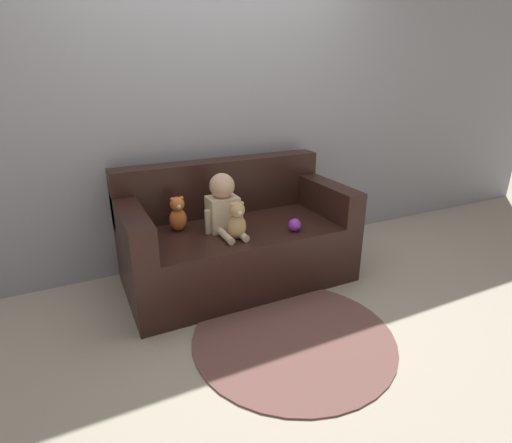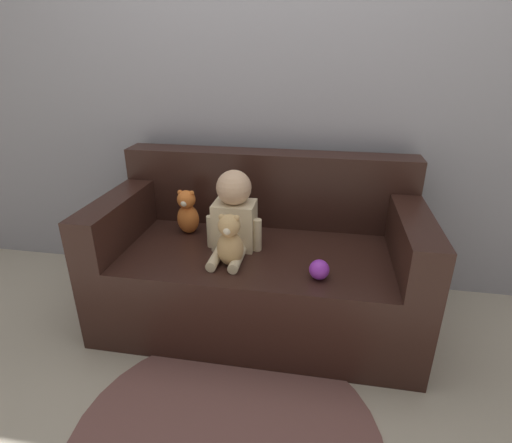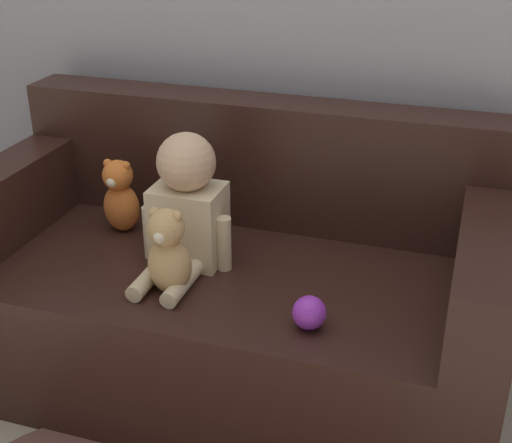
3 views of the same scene
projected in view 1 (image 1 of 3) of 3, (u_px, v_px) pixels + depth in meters
The scene contains 8 objects.
ground_plane at pixel (239, 279), 3.14m from camera, with size 12.00×12.00×0.00m, color #B7AD99.
wall_back at pixel (210, 103), 3.10m from camera, with size 8.00×0.05×2.60m.
couch at pixel (236, 239), 3.07m from camera, with size 1.68×0.85×0.89m.
person_baby at pixel (223, 205), 2.83m from camera, with size 0.29×0.38×0.42m.
teddy_bear_brown at pixel (237, 221), 2.70m from camera, with size 0.13×0.12×0.27m.
plush_toy_side at pixel (178, 214), 2.84m from camera, with size 0.12×0.12×0.26m.
toy_ball at pixel (295, 225), 2.86m from camera, with size 0.09×0.09×0.09m.
floor_rug at pixel (293, 337), 2.46m from camera, with size 1.24×1.24×0.01m.
Camera 1 is at (-1.09, -2.55, 1.55)m, focal length 28.00 mm.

